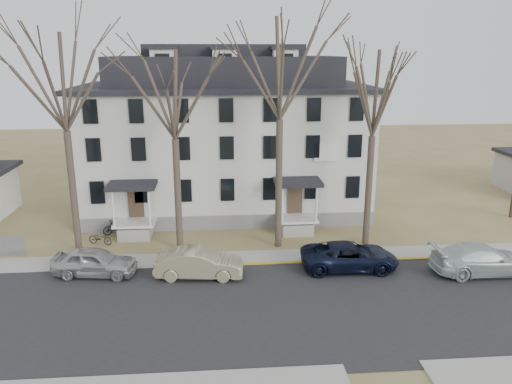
{
  "coord_description": "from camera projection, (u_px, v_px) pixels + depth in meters",
  "views": [
    {
      "loc": [
        -2.61,
        -18.72,
        11.62
      ],
      "look_at": [
        -0.43,
        9.0,
        3.73
      ],
      "focal_mm": 35.0,
      "sensor_mm": 36.0,
      "label": 1
    }
  ],
  "objects": [
    {
      "name": "ground",
      "position": [
        282.0,
        333.0,
        21.33
      ],
      "size": [
        120.0,
        120.0,
        0.0
      ],
      "primitive_type": "plane",
      "color": "olive",
      "rests_on": "ground"
    },
    {
      "name": "main_road",
      "position": [
        277.0,
        309.0,
        23.24
      ],
      "size": [
        120.0,
        10.0,
        0.04
      ],
      "primitive_type": "cube",
      "color": "#27272A",
      "rests_on": "ground"
    },
    {
      "name": "far_sidewalk",
      "position": [
        265.0,
        258.0,
        29.0
      ],
      "size": [
        120.0,
        2.0,
        0.08
      ],
      "primitive_type": "cube",
      "color": "#A09F97",
      "rests_on": "ground"
    },
    {
      "name": "yellow_curb",
      "position": [
        353.0,
        262.0,
        28.51
      ],
      "size": [
        14.0,
        0.25,
        0.06
      ],
      "primitive_type": "cube",
      "color": "gold",
      "rests_on": "ground"
    },
    {
      "name": "boarding_house",
      "position": [
        225.0,
        138.0,
        36.92
      ],
      "size": [
        20.8,
        12.36,
        12.05
      ],
      "color": "slate",
      "rests_on": "ground"
    },
    {
      "name": "tree_far_left",
      "position": [
        61.0,
        75.0,
        27.07
      ],
      "size": [
        8.4,
        8.4,
        13.72
      ],
      "color": "#473B31",
      "rests_on": "ground"
    },
    {
      "name": "tree_mid_left",
      "position": [
        173.0,
        88.0,
        27.72
      ],
      "size": [
        7.8,
        7.8,
        12.74
      ],
      "color": "#473B31",
      "rests_on": "ground"
    },
    {
      "name": "tree_center",
      "position": [
        280.0,
        61.0,
        27.77
      ],
      "size": [
        9.0,
        9.0,
        14.7
      ],
      "color": "#473B31",
      "rests_on": "ground"
    },
    {
      "name": "tree_mid_right",
      "position": [
        375.0,
        87.0,
        28.59
      ],
      "size": [
        7.8,
        7.8,
        12.74
      ],
      "color": "#473B31",
      "rests_on": "ground"
    },
    {
      "name": "car_silver",
      "position": [
        95.0,
        262.0,
        26.56
      ],
      "size": [
        4.63,
        2.34,
        1.51
      ],
      "primitive_type": "imported",
      "rotation": [
        0.0,
        0.0,
        1.44
      ],
      "color": "#ACACAD",
      "rests_on": "ground"
    },
    {
      "name": "car_tan",
      "position": [
        199.0,
        264.0,
        26.34
      ],
      "size": [
        4.76,
        2.03,
        1.53
      ],
      "primitive_type": "imported",
      "rotation": [
        0.0,
        0.0,
        1.48
      ],
      "color": "gray",
      "rests_on": "ground"
    },
    {
      "name": "car_navy",
      "position": [
        349.0,
        257.0,
        27.33
      ],
      "size": [
        5.37,
        2.61,
        1.47
      ],
      "primitive_type": "imported",
      "rotation": [
        0.0,
        0.0,
        1.54
      ],
      "color": "black",
      "rests_on": "ground"
    },
    {
      "name": "car_white",
      "position": [
        482.0,
        260.0,
        26.76
      ],
      "size": [
        5.48,
        2.24,
        1.59
      ],
      "primitive_type": "imported",
      "rotation": [
        0.0,
        0.0,
        1.57
      ],
      "color": "silver",
      "rests_on": "ground"
    },
    {
      "name": "bicycle_left",
      "position": [
        100.0,
        239.0,
        30.84
      ],
      "size": [
        1.67,
        1.07,
        0.83
      ],
      "primitive_type": "imported",
      "rotation": [
        0.0,
        0.0,
        1.21
      ],
      "color": "black",
      "rests_on": "ground"
    },
    {
      "name": "bicycle_right",
      "position": [
        115.0,
        227.0,
        32.55
      ],
      "size": [
        1.69,
        1.2,
        1.0
      ],
      "primitive_type": "imported",
      "rotation": [
        0.0,
        0.0,
        2.06
      ],
      "color": "black",
      "rests_on": "ground"
    }
  ]
}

